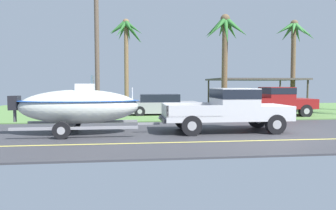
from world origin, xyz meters
The scene contains 10 objects.
ground centered at (0.00, 8.38, -0.01)m, with size 36.00×22.00×0.11m.
pickup_truck_towing centered at (-1.67, 0.41, 1.03)m, with size 5.47×2.11×1.84m.
boat_on_trailer centered at (-8.04, 0.41, 1.12)m, with size 5.88×2.37×2.36m.
parked_pickup_background centered at (2.98, 5.96, 1.02)m, with size 5.49×1.99×1.84m.
parked_sedan_near centered at (-4.00, 7.60, 0.67)m, with size 4.48×1.85×1.38m.
carport_awning centered at (4.13, 12.07, 2.39)m, with size 7.19×4.90×2.50m.
palm_tree_near_left centered at (-6.34, 10.54, 5.37)m, with size 2.64×3.42×6.78m.
palm_tree_mid centered at (0.32, 8.05, 5.15)m, with size 3.12×3.17×6.73m.
palm_tree_far_right centered at (6.77, 10.80, 5.50)m, with size 3.03×3.40×7.07m.
utility_pole centered at (-7.77, 4.57, 3.87)m, with size 0.24×1.80×7.44m.
Camera 1 is at (-5.88, -12.03, 1.99)m, focal length 32.37 mm.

